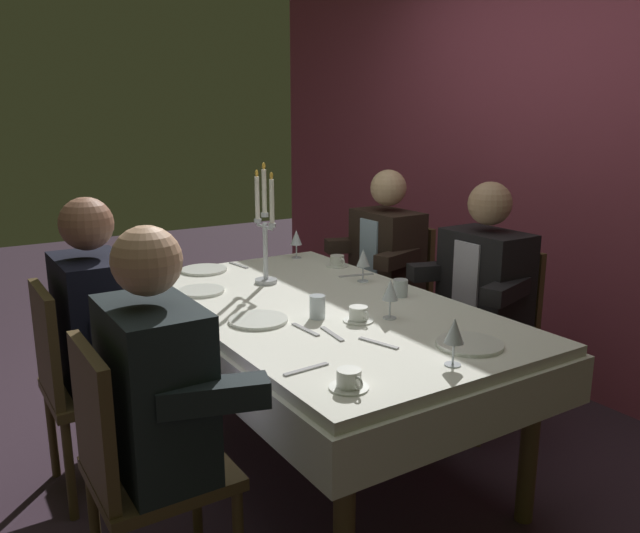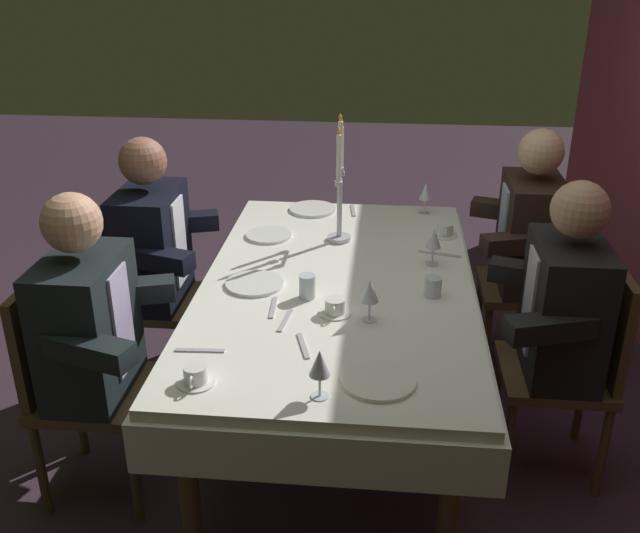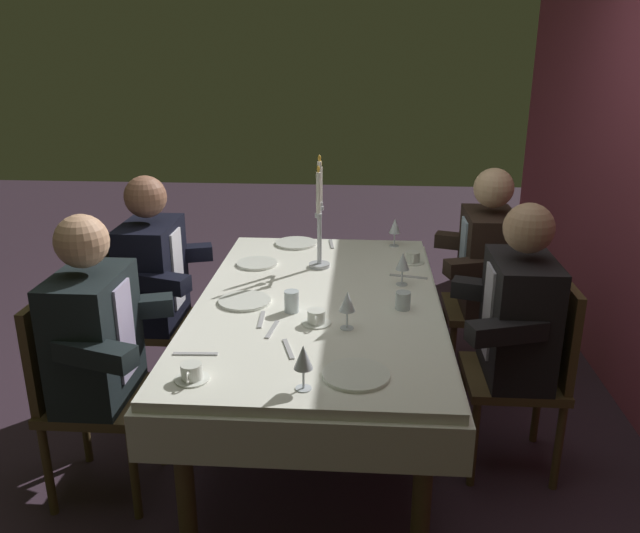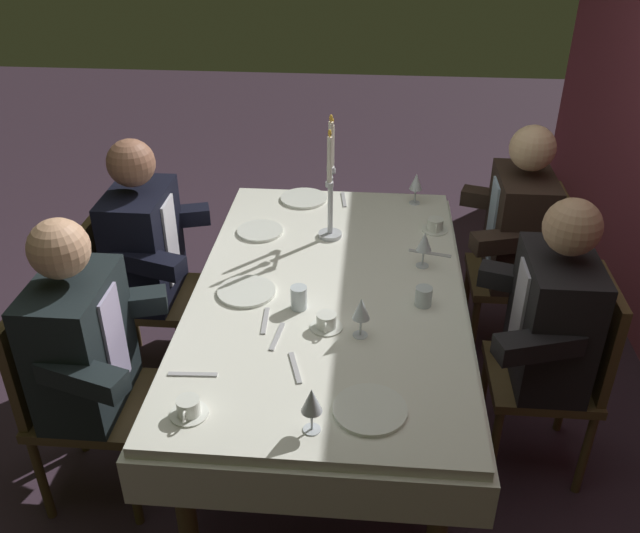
% 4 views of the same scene
% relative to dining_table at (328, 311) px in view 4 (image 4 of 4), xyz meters
% --- Properties ---
extents(ground_plane, '(12.00, 12.00, 0.00)m').
position_rel_dining_table_xyz_m(ground_plane, '(0.00, 0.00, -0.62)').
color(ground_plane, '#382734').
extents(dining_table, '(1.94, 1.14, 0.74)m').
position_rel_dining_table_xyz_m(dining_table, '(0.00, 0.00, 0.00)').
color(dining_table, white).
rests_on(dining_table, ground_plane).
extents(candelabra, '(0.19, 0.11, 0.59)m').
position_rel_dining_table_xyz_m(candelabra, '(-0.44, -0.03, 0.36)').
color(candelabra, silver).
rests_on(candelabra, dining_table).
extents(dinner_plate_0, '(0.24, 0.24, 0.01)m').
position_rel_dining_table_xyz_m(dinner_plate_0, '(-0.83, -0.19, 0.13)').
color(dinner_plate_0, white).
rests_on(dinner_plate_0, dining_table).
extents(dinner_plate_1, '(0.24, 0.24, 0.01)m').
position_rel_dining_table_xyz_m(dinner_plate_1, '(0.72, 0.19, 0.13)').
color(dinner_plate_1, white).
rests_on(dinner_plate_1, dining_table).
extents(dinner_plate_2, '(0.24, 0.24, 0.01)m').
position_rel_dining_table_xyz_m(dinner_plate_2, '(0.07, -0.33, 0.13)').
color(dinner_plate_2, white).
rests_on(dinner_plate_2, dining_table).
extents(dinner_plate_3, '(0.22, 0.22, 0.01)m').
position_rel_dining_table_xyz_m(dinner_plate_3, '(-0.46, -0.36, 0.13)').
color(dinner_plate_3, white).
rests_on(dinner_plate_3, dining_table).
extents(wine_glass_0, '(0.07, 0.07, 0.16)m').
position_rel_dining_table_xyz_m(wine_glass_0, '(-0.84, 0.38, 0.23)').
color(wine_glass_0, silver).
rests_on(wine_glass_0, dining_table).
extents(wine_glass_1, '(0.07, 0.07, 0.16)m').
position_rel_dining_table_xyz_m(wine_glass_1, '(0.82, 0.01, 0.23)').
color(wine_glass_1, silver).
rests_on(wine_glass_1, dining_table).
extents(wine_glass_2, '(0.07, 0.07, 0.16)m').
position_rel_dining_table_xyz_m(wine_glass_2, '(0.32, 0.14, 0.23)').
color(wine_glass_2, silver).
rests_on(wine_glass_2, dining_table).
extents(wine_glass_3, '(0.07, 0.07, 0.16)m').
position_rel_dining_table_xyz_m(wine_glass_3, '(-0.21, 0.39, 0.23)').
color(wine_glass_3, silver).
rests_on(wine_glass_3, dining_table).
extents(water_tumbler_0, '(0.07, 0.07, 0.10)m').
position_rel_dining_table_xyz_m(water_tumbler_0, '(0.16, -0.11, 0.17)').
color(water_tumbler_0, silver).
rests_on(water_tumbler_0, dining_table).
extents(water_tumbler_1, '(0.07, 0.07, 0.08)m').
position_rel_dining_table_xyz_m(water_tumbler_1, '(0.10, 0.38, 0.16)').
color(water_tumbler_1, silver).
rests_on(water_tumbler_1, dining_table).
extents(coffee_cup_0, '(0.13, 0.12, 0.06)m').
position_rel_dining_table_xyz_m(coffee_cup_0, '(0.28, 0.01, 0.15)').
color(coffee_cup_0, white).
rests_on(coffee_cup_0, dining_table).
extents(coffee_cup_1, '(0.13, 0.12, 0.06)m').
position_rel_dining_table_xyz_m(coffee_cup_1, '(0.79, -0.39, 0.15)').
color(coffee_cup_1, white).
rests_on(coffee_cup_1, dining_table).
extents(coffee_cup_2, '(0.13, 0.12, 0.06)m').
position_rel_dining_table_xyz_m(coffee_cup_2, '(-0.54, 0.47, 0.15)').
color(coffee_cup_2, white).
rests_on(coffee_cup_2, dining_table).
extents(fork_0, '(0.17, 0.04, 0.01)m').
position_rel_dining_table_xyz_m(fork_0, '(-0.84, 0.02, 0.12)').
color(fork_0, '#B7B7BC').
rests_on(fork_0, dining_table).
extents(spoon_1, '(0.17, 0.07, 0.01)m').
position_rel_dining_table_xyz_m(spoon_1, '(0.53, -0.08, 0.12)').
color(spoon_1, '#B7B7BC').
rests_on(spoon_1, dining_table).
extents(fork_2, '(0.03, 0.17, 0.01)m').
position_rel_dining_table_xyz_m(fork_2, '(0.60, -0.42, 0.12)').
color(fork_2, '#B7B7BC').
rests_on(fork_2, dining_table).
extents(spoon_3, '(0.17, 0.04, 0.01)m').
position_rel_dining_table_xyz_m(spoon_3, '(0.36, -0.16, 0.12)').
color(spoon_3, '#B7B7BC').
rests_on(spoon_3, dining_table).
extents(knife_4, '(0.06, 0.19, 0.01)m').
position_rel_dining_table_xyz_m(knife_4, '(-0.32, 0.43, 0.12)').
color(knife_4, '#B7B7BC').
rests_on(knife_4, dining_table).
extents(fork_5, '(0.17, 0.03, 0.01)m').
position_rel_dining_table_xyz_m(fork_5, '(0.26, -0.22, 0.12)').
color(fork_5, '#B7B7BC').
rests_on(fork_5, dining_table).
extents(seated_diner_0, '(0.63, 0.48, 1.24)m').
position_rel_dining_table_xyz_m(seated_diner_0, '(-0.63, 0.89, 0.11)').
color(seated_diner_0, brown).
rests_on(seated_diner_0, ground_plane).
extents(seated_diner_1, '(0.63, 0.48, 1.24)m').
position_rel_dining_table_xyz_m(seated_diner_1, '(-0.30, -0.89, 0.11)').
color(seated_diner_1, brown).
rests_on(seated_diner_1, ground_plane).
extents(seated_diner_2, '(0.63, 0.48, 1.24)m').
position_rel_dining_table_xyz_m(seated_diner_2, '(0.15, 0.89, 0.11)').
color(seated_diner_2, brown).
rests_on(seated_diner_2, ground_plane).
extents(seated_diner_3, '(0.63, 0.48, 1.24)m').
position_rel_dining_table_xyz_m(seated_diner_3, '(0.45, -0.89, 0.11)').
color(seated_diner_3, brown).
rests_on(seated_diner_3, ground_plane).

